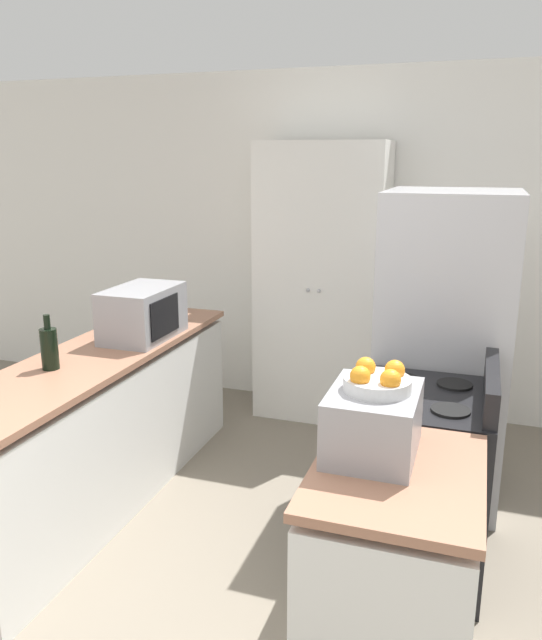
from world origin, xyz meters
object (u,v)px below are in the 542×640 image
at_px(pantry_cabinet, 213,253).
at_px(refrigerator, 385,299).
at_px(microwave, 136,361).
at_px(stove, 444,420).
at_px(wine_bottle, 139,524).

bearing_deg(pantry_cabinet, refrigerator, -44.49).
distance_m(refrigerator, microwave, 1.78).
distance_m(pantry_cabinet, refrigerator, 1.25).
height_order(pantry_cabinet, microwave, pantry_cabinet).
distance_m(stove, refrigerator, 0.88).
bearing_deg(stove, refrigerator, 87.28).
xyz_separation_m(refrigerator, wine_bottle, (-1.86, -1.57, 0.13)).
relative_size(pantry_cabinet, stove, 1.95).
bearing_deg(stove, pantry_cabinet, 117.43).
height_order(stove, refrigerator, refrigerator).
distance_m(refrigerator, wine_bottle, 2.44).
bearing_deg(microwave, stove, -7.60).
height_order(refrigerator, microwave, refrigerator).
distance_m(pantry_cabinet, microwave, 1.63).
bearing_deg(wine_bottle, stove, 23.72).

